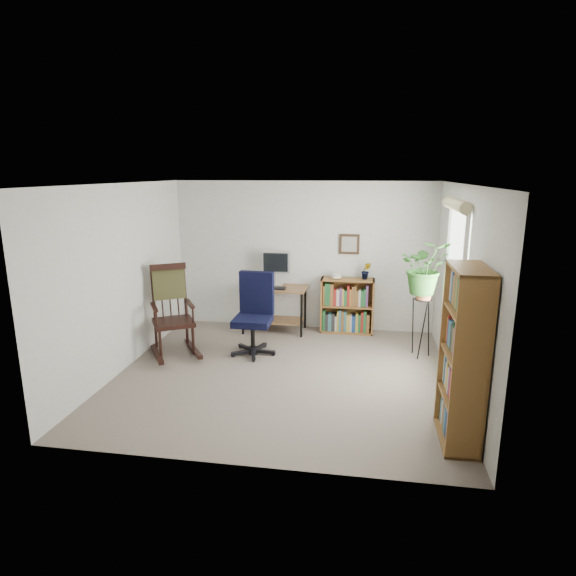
% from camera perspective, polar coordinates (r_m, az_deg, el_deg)
% --- Properties ---
extents(floor, '(4.20, 4.00, 0.00)m').
position_cam_1_polar(floor, '(6.28, -0.58, -10.21)').
color(floor, gray).
rests_on(floor, ground).
extents(ceiling, '(4.20, 4.00, 0.00)m').
position_cam_1_polar(ceiling, '(5.75, -0.64, 12.24)').
color(ceiling, white).
rests_on(ceiling, ground).
extents(wall_back, '(4.20, 0.00, 2.40)m').
position_cam_1_polar(wall_back, '(7.84, 1.85, 3.80)').
color(wall_back, silver).
rests_on(wall_back, ground).
extents(wall_front, '(4.20, 0.00, 2.40)m').
position_cam_1_polar(wall_front, '(4.02, -5.42, -5.91)').
color(wall_front, silver).
rests_on(wall_front, ground).
extents(wall_left, '(0.00, 4.00, 2.40)m').
position_cam_1_polar(wall_left, '(6.58, -18.96, 1.14)').
color(wall_left, silver).
rests_on(wall_left, ground).
extents(wall_right, '(0.00, 4.00, 2.40)m').
position_cam_1_polar(wall_right, '(5.93, 19.82, -0.25)').
color(wall_right, silver).
rests_on(wall_right, ground).
extents(window, '(0.12, 1.20, 1.50)m').
position_cam_1_polar(window, '(6.17, 19.11, 2.23)').
color(window, silver).
rests_on(window, wall_right).
extents(desk, '(1.02, 0.56, 0.74)m').
position_cam_1_polar(desk, '(7.80, -1.61, -2.52)').
color(desk, brown).
rests_on(desk, floor).
extents(monitor, '(0.46, 0.16, 0.56)m').
position_cam_1_polar(monitor, '(7.78, -1.45, 2.36)').
color(monitor, silver).
rests_on(monitor, desk).
extents(keyboard, '(0.40, 0.15, 0.02)m').
position_cam_1_polar(keyboard, '(7.59, -1.79, -0.00)').
color(keyboard, black).
rests_on(keyboard, desk).
extents(office_chair, '(0.68, 0.68, 1.18)m').
position_cam_1_polar(office_chair, '(6.77, -4.25, -3.15)').
color(office_chair, black).
rests_on(office_chair, floor).
extents(rocking_chair, '(1.15, 1.31, 1.30)m').
position_cam_1_polar(rocking_chair, '(6.93, -13.50, -2.59)').
color(rocking_chair, black).
rests_on(rocking_chair, floor).
extents(low_bookshelf, '(0.84, 0.28, 0.89)m').
position_cam_1_polar(low_bookshelf, '(7.78, 7.02, -2.10)').
color(low_bookshelf, brown).
rests_on(low_bookshelf, floor).
extents(tall_bookshelf, '(0.32, 0.75, 1.71)m').
position_cam_1_polar(tall_bookshelf, '(4.82, 20.03, -7.67)').
color(tall_bookshelf, brown).
rests_on(tall_bookshelf, floor).
extents(plant_stand, '(0.28, 0.28, 0.98)m').
position_cam_1_polar(plant_stand, '(6.96, 15.55, -4.02)').
color(plant_stand, black).
rests_on(plant_stand, floor).
extents(spider_plant, '(1.69, 1.88, 1.46)m').
position_cam_1_polar(spider_plant, '(6.71, 16.17, 5.36)').
color(spider_plant, '#2B6222').
rests_on(spider_plant, plant_stand).
extents(potted_plant_small, '(0.13, 0.24, 0.11)m').
position_cam_1_polar(potted_plant_small, '(7.66, 9.22, 1.43)').
color(potted_plant_small, '#2B6222').
rests_on(potted_plant_small, low_bookshelf).
extents(framed_picture, '(0.32, 0.04, 0.32)m').
position_cam_1_polar(framed_picture, '(7.72, 7.27, 5.17)').
color(framed_picture, black).
rests_on(framed_picture, wall_back).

